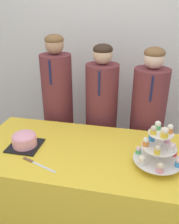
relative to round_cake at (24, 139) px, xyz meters
name	(u,v)px	position (x,y,z in m)	size (l,w,h in m)	color
wall_back	(109,42)	(0.43, 1.31, 0.53)	(9.00, 0.06, 2.70)	silver
table	(83,190)	(0.43, 0.04, -0.44)	(1.60, 0.79, 0.76)	yellow
round_cake	(24,139)	(0.00, 0.00, 0.00)	(0.23, 0.23, 0.12)	black
cake_knife	(34,162)	(0.15, -0.18, -0.06)	(0.27, 0.11, 0.01)	silver
cupcake_stand	(159,148)	(0.96, -0.03, 0.08)	(0.31, 0.31, 0.32)	silver
student_0	(59,115)	(0.03, 0.69, -0.11)	(0.30, 0.30, 1.50)	brown
student_1	(101,122)	(0.47, 0.69, -0.15)	(0.31, 0.31, 1.43)	brown
student_2	(146,127)	(0.91, 0.69, -0.16)	(0.32, 0.32, 1.42)	brown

